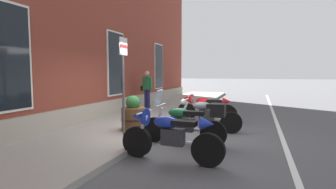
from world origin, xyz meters
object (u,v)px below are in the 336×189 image
Objects in this scene: parking_sign at (123,72)px; barrel_planter at (133,116)px; motorcycle_green_touring at (187,122)px; motorcycle_grey_naked at (204,116)px; motorcycle_red_sport at (204,107)px; motorcycle_blue_sport at (167,133)px; pedestrian_striped_shirt at (147,87)px.

parking_sign is 2.57× the size of barrel_planter.
motorcycle_green_touring reaches higher than motorcycle_grey_naked.
motorcycle_grey_naked is at bearing -168.32° from motorcycle_red_sport.
barrel_planter is at bearing 3.46° from parking_sign.
motorcycle_blue_sport is at bearing -126.22° from parking_sign.
motorcycle_blue_sport is at bearing 176.04° from motorcycle_green_touring.
pedestrian_striped_shirt reaches higher than motorcycle_blue_sport.
motorcycle_red_sport is at bearing 1.18° from motorcycle_blue_sport.
motorcycle_red_sport is 3.55m from parking_sign.
barrel_planter is at bearing 147.33° from motorcycle_red_sport.
parking_sign reaches higher than motorcycle_green_touring.
motorcycle_green_touring is 2.16× the size of barrel_planter.
motorcycle_grey_naked is 1.25× the size of pedestrian_striped_shirt.
motorcycle_red_sport is at bearing -32.67° from barrel_planter.
barrel_planter is (0.60, 0.04, -1.23)m from parking_sign.
motorcycle_grey_naked is 2.09m from barrel_planter.
motorcycle_red_sport is (2.90, 0.17, 0.00)m from motorcycle_green_touring.
parking_sign is (-1.63, 1.78, 1.28)m from motorcycle_grey_naked.
motorcycle_red_sport is 1.25× the size of pedestrian_striped_shirt.
motorcycle_blue_sport is at bearing 176.01° from motorcycle_grey_naked.
motorcycle_green_touring reaches higher than motorcycle_blue_sport.
motorcycle_green_touring is 5.93m from pedestrian_striped_shirt.
motorcycle_blue_sport is at bearing -153.12° from pedestrian_striped_shirt.
motorcycle_green_touring is at bearing 175.98° from motorcycle_grey_naked.
barrel_planter reaches higher than motorcycle_grey_naked.
motorcycle_grey_naked is (2.79, -0.19, -0.08)m from motorcycle_blue_sport.
motorcycle_grey_naked is at bearing -60.31° from barrel_planter.
barrel_planter reaches higher than motorcycle_blue_sport.
parking_sign reaches higher than motorcycle_blue_sport.
pedestrian_striped_shirt reaches higher than motorcycle_green_touring.
barrel_planter is at bearing 42.65° from motorcycle_blue_sport.
motorcycle_blue_sport is 1.00× the size of motorcycle_grey_naked.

